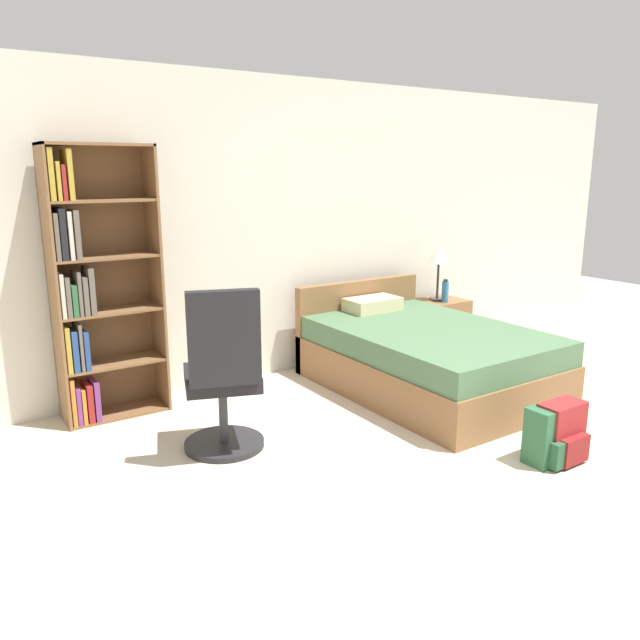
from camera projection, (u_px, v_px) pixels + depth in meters
ground_plane at (598, 531)px, 3.25m from camera, size 14.00×14.00×0.00m
wall_back at (281, 230)px, 5.55m from camera, size 9.00×0.06×2.60m
bookshelf at (92, 289)px, 4.51m from camera, size 0.76×0.32×2.01m
bed at (423, 356)px, 5.28m from camera, size 1.37×2.02×0.80m
office_chair at (223, 379)px, 4.01m from camera, size 0.62×0.68×1.13m
nightstand at (441, 324)px, 6.47m from camera, size 0.46×0.45×0.52m
table_lamp at (439, 258)px, 6.29m from camera, size 0.21×0.21×0.56m
water_bottle at (445, 291)px, 6.26m from camera, size 0.07×0.07×0.24m
backpack_red at (562, 433)px, 3.99m from camera, size 0.31×0.23×0.39m
backpack_green at (553, 435)px, 3.98m from camera, size 0.35×0.24×0.37m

